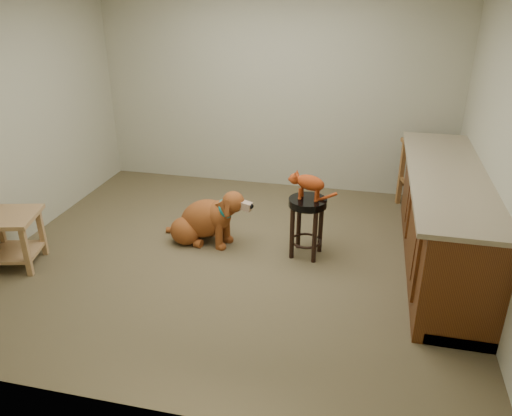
% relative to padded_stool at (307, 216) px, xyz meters
% --- Properties ---
extents(floor, '(4.50, 4.00, 0.01)m').
position_rel_padded_stool_xyz_m(floor, '(-0.68, -0.20, -0.43)').
color(floor, brown).
rests_on(floor, ground).
extents(room_shell, '(4.54, 4.04, 2.62)m').
position_rel_padded_stool_xyz_m(room_shell, '(-0.68, -0.20, 1.25)').
color(room_shell, '#A6A285').
rests_on(room_shell, ground).
extents(cabinet_run, '(0.70, 2.56, 0.94)m').
position_rel_padded_stool_xyz_m(cabinet_run, '(1.27, 0.10, 0.01)').
color(cabinet_run, '#51280E').
rests_on(cabinet_run, ground).
extents(padded_stool, '(0.37, 0.37, 0.61)m').
position_rel_padded_stool_xyz_m(padded_stool, '(0.00, 0.00, 0.00)').
color(padded_stool, black).
rests_on(padded_stool, ground).
extents(wood_stool, '(0.56, 0.56, 0.82)m').
position_rel_padded_stool_xyz_m(wood_stool, '(1.16, 1.40, 0.00)').
color(wood_stool, brown).
rests_on(wood_stool, ground).
extents(side_table, '(0.62, 0.62, 0.53)m').
position_rel_padded_stool_xyz_m(side_table, '(-2.68, -0.82, -0.08)').
color(side_table, '#9D7549').
rests_on(side_table, ground).
extents(golden_retriever, '(1.02, 0.56, 0.66)m').
position_rel_padded_stool_xyz_m(golden_retriever, '(-1.06, 0.04, -0.18)').
color(golden_retriever, brown).
rests_on(golden_retriever, ground).
extents(tabby_kitten, '(0.48, 0.18, 0.30)m').
position_rel_padded_stool_xyz_m(tabby_kitten, '(-0.01, 0.00, 0.34)').
color(tabby_kitten, '#91310E').
rests_on(tabby_kitten, padded_stool).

